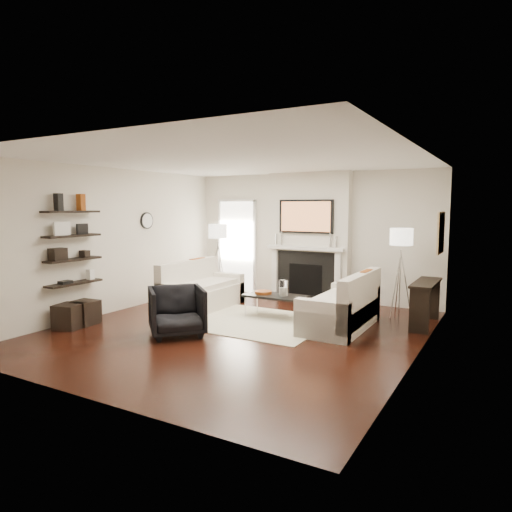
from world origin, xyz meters
The scene contains 71 objects.
room_envelope centered at (0.00, 0.00, 1.35)m, with size 6.00×6.00×6.00m.
chimney_breast centered at (0.00, 2.88, 1.35)m, with size 1.80×0.25×2.70m, color silver.
fireplace_surround centered at (0.00, 2.74, 0.52)m, with size 1.30×0.02×1.04m, color black.
firebox centered at (0.00, 2.73, 0.45)m, with size 0.75×0.02×0.65m, color black.
mantel_pilaster_l centered at (-0.72, 2.71, 0.55)m, with size 0.12×0.08×1.10m, color white.
mantel_pilaster_r centered at (0.72, 2.71, 0.55)m, with size 0.12×0.08×1.10m, color white.
mantel_shelf centered at (0.00, 2.69, 1.12)m, with size 1.70×0.18×0.07m, color white.
tv_body centered at (0.00, 2.71, 1.78)m, with size 1.20×0.06×0.70m, color black.
tv_screen centered at (0.00, 2.68, 1.78)m, with size 1.10×0.01×0.62m, color #BF723F.
candlestick_l_tall centered at (-0.55, 2.70, 1.30)m, with size 0.04×0.04×0.30m, color silver.
candlestick_l_short centered at (-0.68, 2.70, 1.27)m, with size 0.04×0.04×0.24m, color silver.
candlestick_r_tall centered at (0.55, 2.70, 1.30)m, with size 0.04×0.04×0.30m, color silver.
candlestick_r_short centered at (0.68, 2.70, 1.27)m, with size 0.04×0.04×0.24m, color silver.
hallway_panel centered at (-1.85, 2.98, 1.05)m, with size 0.90×0.02×2.10m, color white.
door_trim_l centered at (-2.33, 2.96, 1.05)m, with size 0.06×0.06×2.16m, color white.
door_trim_r centered at (-1.37, 2.96, 1.05)m, with size 0.06×0.06×2.16m, color white.
door_trim_top centered at (-1.85, 2.96, 2.13)m, with size 1.02×0.06×0.06m, color white.
rug centered at (-0.13, 0.62, 0.01)m, with size 2.60×2.00×0.01m, color beige.
loveseat_left_base centered at (-1.45, 1.03, 0.21)m, with size 0.85×1.80×0.42m, color silver.
loveseat_left_back centered at (-1.78, 1.03, 0.53)m, with size 0.18×1.80×0.80m, color silver.
loveseat_left_arm_n centered at (-1.45, 0.22, 0.30)m, with size 0.85×0.18×0.60m, color silver.
loveseat_left_arm_s centered at (-1.45, 1.84, 0.30)m, with size 0.85×0.18×0.60m, color silver.
loveseat_left_cushion centered at (-1.40, 1.03, 0.47)m, with size 0.63×1.44×0.10m, color silver.
pillow_left_orange centered at (-1.78, 1.33, 0.73)m, with size 0.10×0.42×0.42m, color #914211.
pillow_left_charcoal centered at (-1.78, 0.73, 0.72)m, with size 0.10×0.40×0.40m, color black.
loveseat_right_base centered at (1.38, 0.97, 0.21)m, with size 0.85×1.80×0.42m, color silver.
loveseat_right_back centered at (1.71, 0.97, 0.53)m, with size 0.18×1.80×0.80m, color silver.
loveseat_right_arm_n centered at (1.38, 0.16, 0.30)m, with size 0.85×0.18×0.60m, color silver.
loveseat_right_arm_s centered at (1.38, 1.78, 0.30)m, with size 0.85×0.18×0.60m, color silver.
loveseat_right_cushion centered at (1.33, 0.97, 0.47)m, with size 0.63×1.44×0.10m, color silver.
pillow_right_orange centered at (1.71, 1.27, 0.73)m, with size 0.10×0.42×0.42m, color #914211.
pillow_right_charcoal centered at (1.71, 0.67, 0.72)m, with size 0.10×0.40×0.40m, color black.
coffee_table centered at (0.16, 1.02, 0.40)m, with size 1.10×0.55×0.04m, color black.
coffee_leg_nw centered at (-0.34, 0.80, 0.19)m, with size 0.02×0.02×0.38m, color silver.
coffee_leg_ne centered at (0.66, 0.80, 0.19)m, with size 0.02×0.02×0.38m, color silver.
coffee_leg_sw centered at (-0.34, 1.24, 0.19)m, with size 0.02×0.02×0.38m, color silver.
coffee_leg_se centered at (0.66, 1.24, 0.19)m, with size 0.02×0.02×0.38m, color silver.
hurricane_glass centered at (0.31, 1.02, 0.56)m, with size 0.16×0.16×0.29m, color white.
hurricane_candle centered at (0.31, 1.02, 0.50)m, with size 0.10×0.10×0.15m, color white.
copper_bowl centered at (-0.09, 1.02, 0.45)m, with size 0.31×0.31×0.05m, color #AF511D.
armchair centered at (-0.68, -0.68, 0.41)m, with size 0.81×0.75×0.83m, color black.
lamp_left_post centered at (-1.85, 2.17, 0.60)m, with size 0.02×0.02×1.20m, color silver.
lamp_left_shade centered at (-1.85, 2.17, 1.45)m, with size 0.40×0.40×0.30m, color white.
lamp_left_leg_a centered at (-1.74, 2.17, 0.60)m, with size 0.02×0.02×1.25m, color silver.
lamp_left_leg_b centered at (-1.91, 2.27, 0.60)m, with size 0.02×0.02×1.25m, color silver.
lamp_left_leg_c centered at (-1.91, 2.08, 0.60)m, with size 0.02×0.02×1.25m, color silver.
lamp_right_post centered at (2.05, 2.25, 0.60)m, with size 0.02×0.02×1.20m, color silver.
lamp_right_shade centered at (2.05, 2.25, 1.45)m, with size 0.40×0.40×0.30m, color white.
lamp_right_leg_a centered at (2.16, 2.25, 0.60)m, with size 0.02×0.02×1.25m, color silver.
lamp_right_leg_b centered at (2.00, 2.35, 0.60)m, with size 0.02×0.02×1.25m, color silver.
lamp_right_leg_c centered at (1.99, 2.16, 0.60)m, with size 0.02×0.02×1.25m, color silver.
console_top centered at (2.57, 1.78, 0.73)m, with size 0.35×1.20×0.04m, color black.
console_leg_n centered at (2.57, 1.23, 0.35)m, with size 0.30×0.04×0.71m, color black.
console_leg_s centered at (2.57, 2.33, 0.35)m, with size 0.30×0.04×0.71m, color black.
wall_art centered at (2.73, 2.05, 1.55)m, with size 0.03×0.70×0.70m, color tan.
shelf_bottom centered at (-2.62, -1.00, 0.70)m, with size 0.25×1.00×0.04m, color black.
shelf_lower centered at (-2.62, -1.00, 1.10)m, with size 0.25×1.00×0.04m, color black.
shelf_upper centered at (-2.62, -1.00, 1.50)m, with size 0.25×1.00×0.04m, color black.
shelf_top centered at (-2.62, -1.00, 1.90)m, with size 0.25×1.00×0.04m, color black.
decor_magfile_a centered at (-2.62, -1.23, 2.06)m, with size 0.12×0.10×0.28m, color black.
decor_magfile_b centered at (-2.62, -0.79, 2.06)m, with size 0.12×0.10×0.28m, color #914211.
decor_frame_a centered at (-2.62, -1.19, 1.63)m, with size 0.04×0.30×0.22m, color white.
decor_frame_b centered at (-2.62, -0.79, 1.61)m, with size 0.04×0.22×0.18m, color black.
decor_wine_rack centered at (-2.62, -1.29, 1.22)m, with size 0.18×0.25×0.20m, color black.
decor_box_small centered at (-2.62, -0.76, 1.18)m, with size 0.15×0.12×0.12m, color black.
decor_books centered at (-2.62, -1.17, 0.74)m, with size 0.14×0.20×0.05m, color black.
decor_box_tall centered at (-2.62, -0.66, 0.81)m, with size 0.10×0.10×0.18m, color white.
clock_rim centered at (-2.73, 0.90, 1.70)m, with size 0.34×0.34×0.04m, color black.
clock_face centered at (-2.71, 0.90, 1.70)m, with size 0.29×0.29×0.01m, color white.
ottoman_near centered at (-2.47, -0.94, 0.20)m, with size 0.40×0.40×0.40m, color black.
ottoman_far centered at (-2.47, -1.25, 0.20)m, with size 0.40×0.40×0.40m, color black.
Camera 1 is at (3.79, -6.09, 1.99)m, focal length 32.00 mm.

